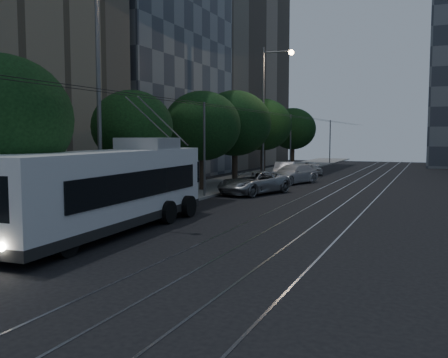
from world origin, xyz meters
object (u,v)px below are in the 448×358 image
car_white_d (312,168)px  car_white_a (252,183)px  streetlamp_far (268,103)px  pickup_silver (254,183)px  streetlamp_near (106,79)px  car_white_c (284,171)px  trolleybus (110,189)px  car_white_b (292,174)px

car_white_d → car_white_a: bearing=-115.0°
car_white_a → streetlamp_far: 9.18m
pickup_silver → streetlamp_far: size_ratio=0.50×
streetlamp_near → car_white_a: bearing=83.2°
pickup_silver → car_white_c: size_ratio=1.16×
car_white_c → streetlamp_near: size_ratio=0.45×
pickup_silver → car_white_d: pickup_silver is taller
trolleybus → car_white_c: (-0.20, 26.02, -0.98)m
car_white_a → car_white_d: size_ratio=0.95×
pickup_silver → streetlamp_far: bearing=120.4°
trolleybus → car_white_d: trolleybus is taller
trolleybus → streetlamp_near: bearing=124.9°
car_white_b → car_white_c: (-1.60, 3.21, 0.01)m
car_white_b → streetlamp_near: (-2.68, -21.16, 5.60)m
pickup_silver → car_white_b: bearing=105.8°
streetlamp_near → streetlamp_far: (0.61, 21.03, 0.24)m
car_white_a → car_white_d: (0.21, 17.37, 0.03)m
streetlamp_far → car_white_d: bearing=83.0°
trolleybus → pickup_silver: trolleybus is taller
car_white_c → streetlamp_far: bearing=-109.5°
streetlamp_far → trolleybus: bearing=-88.3°
car_white_b → streetlamp_near: bearing=-77.6°
car_white_b → car_white_c: car_white_c is taller
pickup_silver → car_white_b: car_white_b is taller
car_white_d → trolleybus: bearing=-115.3°
car_white_b → trolleybus: bearing=-73.9°
pickup_silver → car_white_d: (-0.32, 18.49, -0.12)m
car_white_c → streetlamp_far: size_ratio=0.43×
car_white_d → streetlamp_near: 32.12m
streetlamp_near → car_white_c: bearing=87.5°
car_white_c → car_white_d: car_white_c is taller
car_white_a → car_white_b: size_ratio=0.67×
car_white_d → streetlamp_near: size_ratio=0.36×
streetlamp_far → car_white_b: bearing=3.6°
streetlamp_near → streetlamp_far: size_ratio=0.96×
pickup_silver → car_white_c: 11.37m
car_white_c → streetlamp_far: streetlamp_far is taller
trolleybus → car_white_c: 26.04m
car_white_b → streetlamp_far: bearing=-156.8°
trolleybus → car_white_c: size_ratio=2.69×
car_white_a → car_white_c: size_ratio=0.76×
trolleybus → streetlamp_far: streetlamp_far is taller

